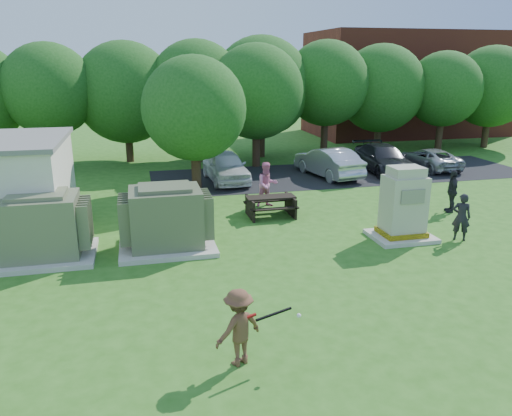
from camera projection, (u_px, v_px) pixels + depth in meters
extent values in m
plane|color=#2D6619|center=(293.00, 302.00, 12.44)|extent=(120.00, 120.00, 0.00)
cube|color=maroon|center=(405.00, 84.00, 40.51)|extent=(15.00, 8.00, 8.00)
cube|color=#232326|center=(342.00, 174.00, 26.59)|extent=(20.00, 6.00, 0.01)
cube|color=beige|center=(45.00, 256.00, 15.17)|extent=(3.00, 2.40, 0.15)
cube|color=#656C4D|center=(41.00, 226.00, 14.89)|extent=(2.20, 1.80, 1.80)
cube|color=#656C4D|center=(37.00, 195.00, 14.62)|extent=(1.60, 1.30, 0.12)
cube|color=#656C4D|center=(85.00, 222.00, 15.17)|extent=(0.32, 1.50, 1.35)
cube|color=beige|center=(168.00, 246.00, 15.99)|extent=(3.00, 2.40, 0.15)
cube|color=#585F42|center=(166.00, 217.00, 15.72)|extent=(2.20, 1.80, 1.80)
cube|color=#585F42|center=(164.00, 188.00, 15.45)|extent=(1.60, 1.30, 0.12)
cube|color=#585F42|center=(125.00, 219.00, 15.43)|extent=(0.32, 1.50, 1.35)
cube|color=#585F42|center=(206.00, 214.00, 15.99)|extent=(0.32, 1.50, 1.35)
cube|color=beige|center=(401.00, 236.00, 16.91)|extent=(2.03, 1.66, 0.14)
cube|color=yellow|center=(401.00, 232.00, 16.86)|extent=(1.43, 1.15, 0.17)
cube|color=#B8B398|center=(404.00, 203.00, 16.58)|extent=(1.29, 1.01, 1.84)
cube|color=#B8B398|center=(406.00, 172.00, 16.27)|extent=(1.06, 0.83, 0.32)
cube|color=gray|center=(413.00, 197.00, 15.98)|extent=(0.83, 0.04, 0.46)
cube|color=black|center=(271.00, 197.00, 19.11)|extent=(1.87, 0.73, 0.06)
cube|color=black|center=(267.00, 201.00, 19.73)|extent=(1.87, 0.26, 0.05)
cube|color=black|center=(275.00, 209.00, 18.66)|extent=(1.87, 0.26, 0.05)
cube|color=black|center=(250.00, 208.00, 19.04)|extent=(0.08, 1.40, 0.77)
cube|color=black|center=(291.00, 205.00, 19.40)|extent=(0.08, 1.40, 0.77)
imported|color=brown|center=(239.00, 327.00, 9.71)|extent=(1.18, 0.97, 1.59)
imported|color=black|center=(461.00, 217.00, 16.55)|extent=(0.70, 0.64, 1.61)
imported|color=pink|center=(267.00, 185.00, 20.38)|extent=(0.96, 0.78, 1.85)
imported|color=#25242A|center=(452.00, 191.00, 19.67)|extent=(0.74, 1.08, 1.70)
imported|color=white|center=(226.00, 166.00, 24.76)|extent=(2.00, 4.52, 1.51)
imported|color=#B3B2B8|center=(328.00, 162.00, 25.79)|extent=(2.43, 4.80, 1.51)
imported|color=black|center=(383.00, 159.00, 26.77)|extent=(2.29, 5.09, 1.45)
imported|color=#A2A2A6|center=(429.00, 159.00, 27.65)|extent=(2.07, 4.20, 1.15)
cylinder|color=black|center=(274.00, 314.00, 9.71)|extent=(0.81, 0.37, 0.06)
cylinder|color=maroon|center=(251.00, 316.00, 9.64)|extent=(0.23, 0.14, 0.06)
sphere|color=white|center=(299.00, 316.00, 9.70)|extent=(0.09, 0.09, 0.09)
cylinder|color=#47301E|center=(55.00, 143.00, 27.80)|extent=(0.44, 0.44, 2.80)
sphere|color=#235B1C|center=(49.00, 89.00, 26.97)|extent=(5.00, 5.00, 5.00)
cylinder|color=#47301E|center=(129.00, 142.00, 29.51)|extent=(0.44, 0.44, 2.30)
sphere|color=#235B1C|center=(126.00, 92.00, 28.69)|extent=(5.80, 5.80, 5.80)
cylinder|color=#47301E|center=(198.00, 139.00, 29.50)|extent=(0.44, 0.44, 2.70)
sphere|color=#235B1C|center=(197.00, 87.00, 28.66)|extent=(5.40, 5.40, 5.40)
cylinder|color=#47301E|center=(261.00, 137.00, 30.98)|extent=(0.44, 0.44, 2.50)
sphere|color=#235B1C|center=(261.00, 86.00, 30.12)|extent=(6.00, 6.00, 6.00)
cylinder|color=#47301E|center=(324.00, 132.00, 31.45)|extent=(0.44, 0.44, 2.90)
sphere|color=#235B1C|center=(326.00, 83.00, 30.59)|extent=(5.20, 5.20, 5.20)
cylinder|color=#47301E|center=(378.00, 133.00, 32.97)|extent=(0.44, 0.44, 2.40)
sphere|color=#235B1C|center=(381.00, 88.00, 32.15)|extent=(5.60, 5.60, 5.60)
cylinder|color=#47301E|center=(440.00, 131.00, 32.99)|extent=(0.44, 0.44, 2.60)
sphere|color=#235B1C|center=(444.00, 89.00, 32.22)|extent=(4.80, 4.80, 4.80)
cylinder|color=#47301E|center=(486.00, 129.00, 34.46)|extent=(0.44, 0.44, 2.50)
sphere|color=#235B1C|center=(491.00, 87.00, 33.65)|extent=(5.40, 5.40, 5.40)
cylinder|color=#47301E|center=(196.00, 166.00, 22.61)|extent=(0.44, 0.44, 2.40)
sphere|color=#235B1C|center=(194.00, 108.00, 21.87)|extent=(4.60, 4.60, 4.60)
cylinder|color=#47301E|center=(256.00, 144.00, 28.13)|extent=(0.44, 0.44, 2.60)
sphere|color=#235B1C|center=(256.00, 92.00, 27.32)|extent=(5.20, 5.20, 5.20)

